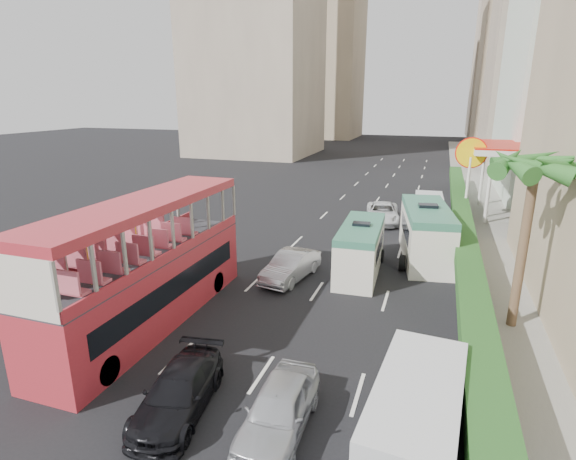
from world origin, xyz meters
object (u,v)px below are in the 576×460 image
at_px(minibus_far, 426,233).
at_px(panel_van_far, 428,210).
at_px(car_black, 180,410).
at_px(double_decker_bus, 147,263).
at_px(van_asset, 382,222).
at_px(palm_tree, 523,248).
at_px(car_silver_lane_a, 291,279).
at_px(panel_van_near, 416,419).
at_px(car_silver_lane_b, 279,430).
at_px(shell_station, 514,182).
at_px(minibus_near, 360,249).

bearing_deg(minibus_far, panel_van_far, 81.57).
bearing_deg(panel_van_far, car_black, -107.32).
distance_m(double_decker_bus, van_asset, 19.91).
xyz_separation_m(van_asset, palm_tree, (6.88, -14.50, 3.38)).
relative_size(panel_van_far, palm_tree, 0.76).
bearing_deg(palm_tree, car_silver_lane_a, 168.18).
distance_m(panel_van_near, panel_van_far, 23.15).
xyz_separation_m(double_decker_bus, car_silver_lane_b, (7.01, -4.24, -2.53)).
bearing_deg(minibus_far, van_asset, 105.23).
relative_size(minibus_far, palm_tree, 1.06).
bearing_deg(shell_station, palm_tree, -96.60).
bearing_deg(car_silver_lane_a, van_asset, 86.71).
height_order(car_silver_lane_b, van_asset, van_asset).
xyz_separation_m(minibus_far, shell_station, (5.82, 11.73, 1.25)).
bearing_deg(panel_van_near, car_silver_lane_b, -169.62).
bearing_deg(palm_tree, car_silver_lane_b, -129.48).
xyz_separation_m(double_decker_bus, shell_station, (16.00, 23.00, 0.22)).
bearing_deg(shell_station, panel_van_far, -147.49).
relative_size(car_silver_lane_b, palm_tree, 0.62).
xyz_separation_m(minibus_near, panel_van_near, (3.47, -11.92, -0.27)).
bearing_deg(palm_tree, car_black, -139.39).
height_order(double_decker_bus, panel_van_far, double_decker_bus).
bearing_deg(panel_van_far, palm_tree, -79.19).
bearing_deg(van_asset, car_silver_lane_b, -97.73).
bearing_deg(minibus_far, shell_station, 54.60).
xyz_separation_m(van_asset, panel_van_far, (3.18, 0.74, 0.97)).
relative_size(van_asset, shell_station, 0.62).
xyz_separation_m(double_decker_bus, minibus_far, (10.18, 11.27, -1.03)).
bearing_deg(car_silver_lane_b, shell_station, 70.30).
distance_m(double_decker_bus, panel_van_far, 21.78).
bearing_deg(car_silver_lane_a, palm_tree, -1.70).
bearing_deg(panel_van_near, car_silver_lane_a, 128.56).
xyz_separation_m(car_silver_lane_a, panel_van_far, (6.14, 13.18, 0.97)).
distance_m(van_asset, shell_station, 10.50).
distance_m(car_black, palm_tree, 13.36).
distance_m(minibus_near, panel_van_far, 11.63).
distance_m(double_decker_bus, panel_van_near, 11.36).
bearing_deg(minibus_far, palm_tree, -72.53).
bearing_deg(panel_van_far, minibus_near, -107.87).
distance_m(van_asset, panel_van_far, 3.40).
relative_size(car_silver_lane_a, van_asset, 0.85).
distance_m(minibus_near, panel_van_near, 12.42).
distance_m(panel_van_near, palm_tree, 8.87).
relative_size(double_decker_bus, car_black, 2.59).
height_order(car_black, minibus_far, minibus_far).
bearing_deg(car_black, van_asset, 74.03).
bearing_deg(panel_van_far, car_silver_lane_a, -117.83).
xyz_separation_m(car_silver_lane_a, palm_tree, (9.84, -2.06, 3.38)).
bearing_deg(car_silver_lane_b, minibus_near, 88.23).
bearing_deg(car_silver_lane_a, panel_van_far, 75.13).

